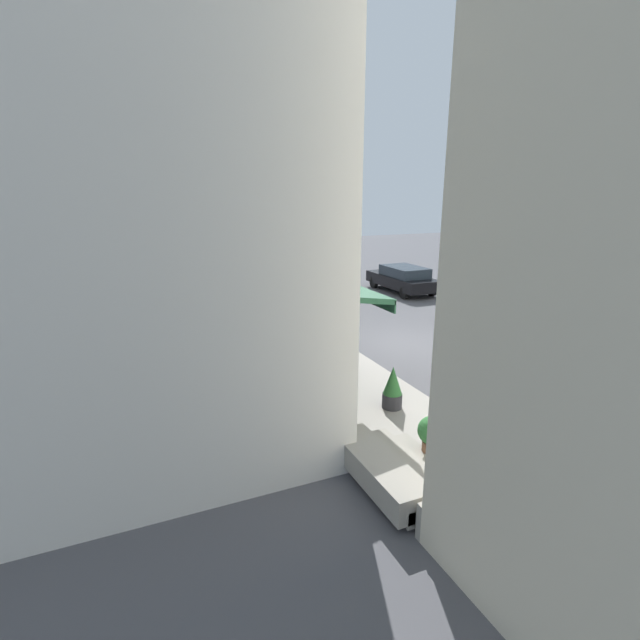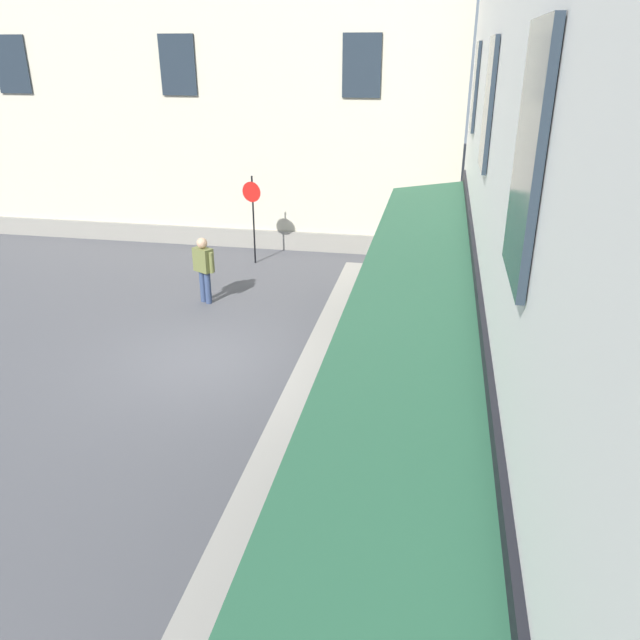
% 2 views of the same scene
% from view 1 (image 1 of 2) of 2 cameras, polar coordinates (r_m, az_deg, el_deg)
% --- Properties ---
extents(ground_plane, '(70.00, 70.00, 0.00)m').
position_cam_1_polar(ground_plane, '(16.18, 10.12, -2.84)').
color(ground_plane, '#4C4C51').
extents(sidewalk_cafe_terrace, '(20.50, 3.20, 0.01)m').
position_cam_1_polar(sidewalk_cafe_terrace, '(17.54, -5.17, -1.21)').
color(sidewalk_cafe_terrace, gray).
rests_on(sidewalk_cafe_terrace, ground_plane).
extents(cafe_building_facade, '(20.00, 10.70, 15.00)m').
position_cam_1_polar(cafe_building_facade, '(16.91, -28.42, 22.15)').
color(cafe_building_facade, silver).
rests_on(cafe_building_facade, ground_plane).
extents(back_alley_steps, '(2.40, 1.75, 0.60)m').
position_cam_1_polar(back_alley_steps, '(8.76, 8.84, -17.77)').
color(back_alley_steps, gray).
rests_on(back_alley_steps, ground_plane).
extents(cafe_table_near_entrance, '(0.60, 0.60, 0.75)m').
position_cam_1_polar(cafe_table_near_entrance, '(21.04, -7.78, 2.91)').
color(cafe_table_near_entrance, black).
rests_on(cafe_table_near_entrance, ground_plane).
extents(cafe_chair_black_corner_right, '(0.54, 0.54, 0.91)m').
position_cam_1_polar(cafe_chair_black_corner_right, '(21.45, -6.56, 3.35)').
color(cafe_chair_black_corner_right, black).
rests_on(cafe_chair_black_corner_right, ground_plane).
extents(cafe_chair_black_near_door, '(0.55, 0.55, 0.91)m').
position_cam_1_polar(cafe_chair_black_near_door, '(20.56, -8.93, 2.73)').
color(cafe_chair_black_near_door, black).
rests_on(cafe_chair_black_near_door, ground_plane).
extents(cafe_table_mid_terrace, '(0.60, 0.60, 0.75)m').
position_cam_1_polar(cafe_table_mid_terrace, '(25.22, -12.23, 4.79)').
color(cafe_table_mid_terrace, black).
rests_on(cafe_table_mid_terrace, ground_plane).
extents(cafe_chair_black_corner_left, '(0.46, 0.46, 0.91)m').
position_cam_1_polar(cafe_chair_black_corner_left, '(25.83, -12.29, 5.16)').
color(cafe_chair_black_corner_left, black).
rests_on(cafe_chair_black_corner_left, ground_plane).
extents(cafe_chair_black_back_row, '(0.47, 0.47, 0.91)m').
position_cam_1_polar(cafe_chair_black_back_row, '(24.59, -12.20, 4.65)').
color(cafe_chair_black_back_row, black).
rests_on(cafe_chair_black_back_row, ground_plane).
extents(cafe_table_streetside, '(0.60, 0.60, 0.75)m').
position_cam_1_polar(cafe_table_streetside, '(15.76, -2.24, -1.24)').
color(cafe_table_streetside, black).
rests_on(cafe_table_streetside, ground_plane).
extents(cafe_chair_black_by_window, '(0.44, 0.44, 0.91)m').
position_cam_1_polar(cafe_chair_black_by_window, '(15.20, -1.15, -1.63)').
color(cafe_chair_black_by_window, black).
rests_on(cafe_chair_black_by_window, ground_plane).
extents(cafe_chair_black_kerbside, '(0.42, 0.42, 0.91)m').
position_cam_1_polar(cafe_chair_black_kerbside, '(16.30, -3.16, -0.47)').
color(cafe_chair_black_kerbside, black).
rests_on(cafe_chair_black_kerbside, ground_plane).
extents(seated_patron_in_grey, '(0.56, 0.67, 1.32)m').
position_cam_1_polar(seated_patron_in_grey, '(16.06, -2.86, -0.13)').
color(seated_patron_in_grey, navy).
rests_on(seated_patron_in_grey, ground_plane).
extents(seated_companion_in_white, '(0.55, 0.64, 1.28)m').
position_cam_1_polar(seated_companion_in_white, '(15.34, -1.54, -0.93)').
color(seated_companion_in_white, navy).
rests_on(seated_companion_in_white, ground_plane).
extents(walking_pedestrian_in_olive, '(0.47, 0.63, 1.69)m').
position_cam_1_polar(walking_pedestrian_in_olive, '(14.36, 21.22, -1.93)').
color(walking_pedestrian_in_olive, navy).
rests_on(walking_pedestrian_in_olive, ground_plane).
extents(no_parking_sign, '(0.15, 0.58, 2.60)m').
position_cam_1_polar(no_parking_sign, '(11.90, 31.72, -2.64)').
color(no_parking_sign, black).
rests_on(no_parking_sign, ground_plane).
extents(potted_plant_entrance_left, '(0.48, 0.48, 1.04)m').
position_cam_1_polar(potted_plant_entrance_left, '(11.34, 8.83, -8.17)').
color(potted_plant_entrance_left, '#2D2D33').
rests_on(potted_plant_entrance_left, ground_plane).
extents(potted_plant_under_sign, '(0.55, 0.55, 0.86)m').
position_cam_1_polar(potted_plant_under_sign, '(9.50, 13.43, -13.38)').
color(potted_plant_under_sign, brown).
rests_on(potted_plant_under_sign, ground_plane).
extents(potted_plant_entrance_right, '(0.35, 0.35, 1.00)m').
position_cam_1_polar(potted_plant_entrance_right, '(11.33, 1.72, -8.10)').
color(potted_plant_entrance_right, '#4C4C51').
rests_on(potted_plant_entrance_right, ground_plane).
extents(parked_car_black, '(4.30, 1.81, 1.33)m').
position_cam_1_polar(parked_car_black, '(24.27, 10.04, 5.02)').
color(parked_car_black, black).
rests_on(parked_car_black, ground_plane).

